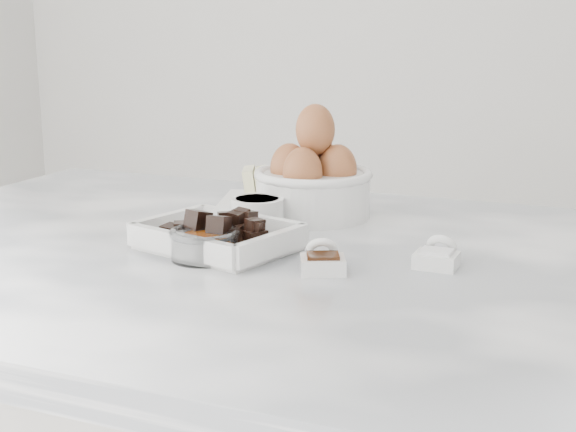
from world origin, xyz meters
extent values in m
cube|color=white|center=(0.00, 0.00, 0.92)|extent=(1.20, 0.80, 0.04)
cube|color=white|center=(-0.06, -0.02, 0.95)|extent=(0.21, 0.17, 0.01)
cube|color=white|center=(-0.09, 0.22, 0.95)|extent=(0.17, 0.17, 0.01)
cube|color=white|center=(-0.09, 0.22, 0.95)|extent=(0.19, 0.19, 0.00)
cylinder|color=white|center=(-0.05, 0.09, 0.96)|extent=(0.07, 0.07, 0.04)
cylinder|color=white|center=(-0.05, 0.09, 0.98)|extent=(0.06, 0.06, 0.01)
cylinder|color=white|center=(-0.01, 0.20, 0.97)|extent=(0.17, 0.17, 0.07)
torus|color=white|center=(-0.01, 0.20, 1.00)|extent=(0.18, 0.18, 0.01)
ellipsoid|color=#9D5532|center=(0.03, 0.20, 1.01)|extent=(0.06, 0.06, 0.08)
ellipsoid|color=#9D5532|center=(-0.04, 0.19, 1.01)|extent=(0.06, 0.06, 0.08)
ellipsoid|color=#9D5532|center=(0.00, 0.23, 1.01)|extent=(0.06, 0.06, 0.08)
ellipsoid|color=#9D5532|center=(-0.02, 0.16, 1.01)|extent=(0.06, 0.06, 0.08)
ellipsoid|color=#9D5532|center=(-0.01, 0.20, 1.07)|extent=(0.06, 0.06, 0.08)
cylinder|color=white|center=(-0.05, -0.03, 0.95)|extent=(0.06, 0.06, 0.03)
torus|color=white|center=(-0.05, -0.03, 0.97)|extent=(0.07, 0.07, 0.01)
cylinder|color=orange|center=(-0.05, -0.03, 0.95)|extent=(0.05, 0.05, 0.01)
cylinder|color=white|center=(-0.05, -0.06, 0.96)|extent=(0.08, 0.08, 0.03)
torus|color=white|center=(-0.05, -0.06, 0.97)|extent=(0.09, 0.09, 0.01)
ellipsoid|color=#F05607|center=(-0.05, -0.06, 0.96)|extent=(0.05, 0.05, 0.02)
cube|color=white|center=(0.10, -0.06, 0.95)|extent=(0.06, 0.06, 0.02)
cube|color=black|center=(0.10, -0.06, 0.96)|extent=(0.05, 0.04, 0.00)
torus|color=white|center=(0.09, -0.04, 0.96)|extent=(0.05, 0.04, 0.04)
cube|color=white|center=(0.22, 0.01, 0.95)|extent=(0.05, 0.04, 0.02)
cube|color=white|center=(0.22, 0.01, 0.96)|extent=(0.04, 0.03, 0.00)
torus|color=white|center=(0.22, 0.03, 0.96)|extent=(0.04, 0.03, 0.04)
camera|label=1|loc=(0.40, -0.89, 1.22)|focal=50.00mm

